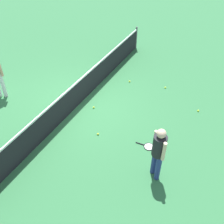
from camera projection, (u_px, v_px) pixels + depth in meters
ground_plane at (81, 103)px, 9.53m from camera, size 40.00×40.00×0.00m
court_net at (79, 92)px, 9.20m from camera, size 10.09×0.09×1.07m
player_near_side at (159, 150)px, 6.44m from camera, size 0.48×0.48×1.70m
tennis_racket_near_player at (148, 146)px, 7.87m from camera, size 0.33×0.59×0.03m
tennis_ball_near_player at (130, 81)px, 10.55m from camera, size 0.07×0.07×0.07m
tennis_ball_by_net at (94, 107)px, 9.27m from camera, size 0.07×0.07×0.07m
tennis_ball_midcourt at (98, 134)px, 8.24m from camera, size 0.07×0.07×0.07m
tennis_ball_baseline at (165, 88)px, 10.21m from camera, size 0.07×0.07×0.07m
tennis_ball_stray_left at (198, 111)px, 9.12m from camera, size 0.07×0.07×0.07m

